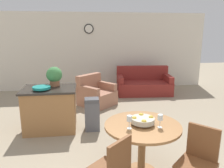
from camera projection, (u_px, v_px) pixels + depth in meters
The scene contains 12 objects.
wall_back at pixel (97, 51), 7.82m from camera, with size 8.00×0.09×2.70m.
dining_table at pixel (142, 136), 3.08m from camera, with size 1.07×1.07×0.77m.
dining_chair_near_right at pixel (198, 159), 2.68m from camera, with size 0.59×0.59×0.91m.
fruit_bowl at pixel (143, 120), 3.03m from camera, with size 0.33×0.33×0.13m.
wine_glass_left at pixel (129, 119), 2.88m from camera, with size 0.07×0.07×0.19m.
wine_glass_right at pixel (160, 118), 2.92m from camera, with size 0.07×0.07×0.19m.
kitchen_island at pixel (51, 109), 4.59m from camera, with size 1.09×0.80×0.91m.
teal_bowl at pixel (42, 88), 4.33m from camera, with size 0.35×0.35×0.07m.
potted_plant at pixel (54, 76), 4.64m from camera, with size 0.33×0.33×0.41m.
trash_bin at pixel (92, 114), 4.59m from camera, with size 0.30×0.26×0.69m.
couch at pixel (144, 85), 7.36m from camera, with size 1.83×1.06×0.89m.
armchair at pixel (96, 95), 6.21m from camera, with size 1.19×1.19×0.85m.
Camera 1 is at (-0.50, -1.66, 2.03)m, focal length 35.00 mm.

